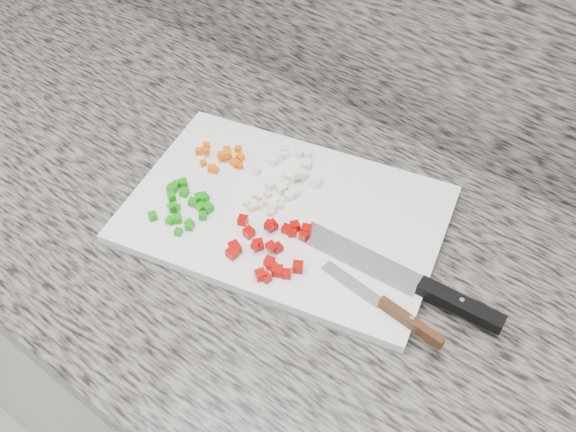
# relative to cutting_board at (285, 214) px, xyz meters

# --- Properties ---
(cabinet) EXTENTS (3.92, 0.62, 0.86)m
(cabinet) POSITION_rel_cutting_board_xyz_m (0.04, -0.03, -0.48)
(cabinet) COLOR silver
(cabinet) RESTS_ON ground
(countertop) EXTENTS (3.96, 0.64, 0.04)m
(countertop) POSITION_rel_cutting_board_xyz_m (0.04, -0.03, -0.03)
(countertop) COLOR #67625B
(countertop) RESTS_ON cabinet
(cutting_board) EXTENTS (0.49, 0.38, 0.01)m
(cutting_board) POSITION_rel_cutting_board_xyz_m (0.00, 0.00, 0.00)
(cutting_board) COLOR white
(cutting_board) RESTS_ON countertop
(carrot_pile) EXTENTS (0.08, 0.07, 0.02)m
(carrot_pile) POSITION_rel_cutting_board_xyz_m (-0.14, 0.02, 0.01)
(carrot_pile) COLOR #EF5B05
(carrot_pile) RESTS_ON cutting_board
(onion_pile) EXTENTS (0.10, 0.10, 0.02)m
(onion_pile) POSITION_rel_cutting_board_xyz_m (-0.03, 0.06, 0.01)
(onion_pile) COLOR white
(onion_pile) RESTS_ON cutting_board
(green_pepper_pile) EXTENTS (0.09, 0.09, 0.02)m
(green_pepper_pile) POSITION_rel_cutting_board_xyz_m (-0.11, -0.08, 0.01)
(green_pepper_pile) COLOR #12870C
(green_pepper_pile) RESTS_ON cutting_board
(red_pepper_pile) EXTENTS (0.12, 0.11, 0.02)m
(red_pepper_pile) POSITION_rel_cutting_board_xyz_m (0.03, -0.07, 0.01)
(red_pepper_pile) COLOR #A60402
(red_pepper_pile) RESTS_ON cutting_board
(garlic_pile) EXTENTS (0.05, 0.05, 0.01)m
(garlic_pile) POSITION_rel_cutting_board_xyz_m (-0.03, -0.01, 0.01)
(garlic_pile) COLOR beige
(garlic_pile) RESTS_ON cutting_board
(chef_knife) EXTENTS (0.28, 0.05, 0.02)m
(chef_knife) POSITION_rel_cutting_board_xyz_m (0.22, -0.00, 0.01)
(chef_knife) COLOR silver
(chef_knife) RESTS_ON cutting_board
(paring_knife) EXTENTS (0.18, 0.03, 0.02)m
(paring_knife) POSITION_rel_cutting_board_xyz_m (0.21, -0.06, 0.01)
(paring_knife) COLOR silver
(paring_knife) RESTS_ON cutting_board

